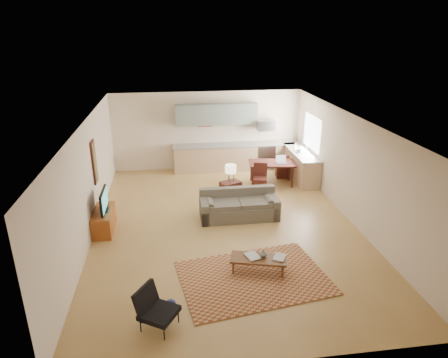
{
  "coord_description": "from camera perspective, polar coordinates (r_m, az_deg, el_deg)",
  "views": [
    {
      "loc": [
        -1.29,
        -8.98,
        4.77
      ],
      "look_at": [
        0.0,
        0.3,
        1.15
      ],
      "focal_mm": 32.0,
      "sensor_mm": 36.0,
      "label": 1
    }
  ],
  "objects": [
    {
      "name": "room",
      "position": [
        9.7,
        0.24,
        0.47
      ],
      "size": [
        9.0,
        9.0,
        9.0
      ],
      "color": "#A98044",
      "rests_on": "ground"
    },
    {
      "name": "kitchen_counter_back",
      "position": [
        14.02,
        1.46,
        3.21
      ],
      "size": [
        4.26,
        0.64,
        0.92
      ],
      "primitive_type": null,
      "color": "tan",
      "rests_on": "ground"
    },
    {
      "name": "kitchen_counter_right",
      "position": [
        13.41,
        10.88,
        1.98
      ],
      "size": [
        0.64,
        2.26,
        0.92
      ],
      "primitive_type": null,
      "color": "tan",
      "rests_on": "ground"
    },
    {
      "name": "kitchen_range",
      "position": [
        14.24,
        5.84,
        3.34
      ],
      "size": [
        0.62,
        0.62,
        0.9
      ],
      "primitive_type": "cube",
      "color": "#A5A8AD",
      "rests_on": "ground"
    },
    {
      "name": "kitchen_microwave",
      "position": [
        13.96,
        5.99,
        7.67
      ],
      "size": [
        0.62,
        0.4,
        0.35
      ],
      "primitive_type": "cube",
      "color": "#A5A8AD",
      "rests_on": "room"
    },
    {
      "name": "upper_cabinets",
      "position": [
        13.7,
        -1.1,
        9.23
      ],
      "size": [
        2.8,
        0.34,
        0.7
      ],
      "primitive_type": "cube",
      "color": "gray",
      "rests_on": "room"
    },
    {
      "name": "window_right",
      "position": [
        13.2,
        12.44,
        6.51
      ],
      "size": [
        0.02,
        1.4,
        1.05
      ],
      "primitive_type": "cube",
      "color": "white",
      "rests_on": "room"
    },
    {
      "name": "wall_art_left",
      "position": [
        10.57,
        -18.0,
        2.32
      ],
      "size": [
        0.06,
        0.42,
        1.1
      ],
      "primitive_type": null,
      "color": "olive",
      "rests_on": "room"
    },
    {
      "name": "triptych",
      "position": [
        13.84,
        -2.82,
        8.48
      ],
      "size": [
        1.7,
        0.04,
        0.5
      ],
      "primitive_type": null,
      "color": "beige",
      "rests_on": "room"
    },
    {
      "name": "rug",
      "position": [
        8.31,
        4.25,
        -13.89
      ],
      "size": [
        3.16,
        2.42,
        0.02
      ],
      "primitive_type": "cube",
      "rotation": [
        0.0,
        0.0,
        0.16
      ],
      "color": "maroon",
      "rests_on": "floor"
    },
    {
      "name": "sofa",
      "position": [
        10.49,
        2.18,
        -3.69
      ],
      "size": [
        2.13,
        0.93,
        0.74
      ],
      "primitive_type": null,
      "rotation": [
        0.0,
        0.0,
        0.0
      ],
      "color": "#5D5649",
      "rests_on": "floor"
    },
    {
      "name": "coffee_table",
      "position": [
        8.4,
        4.9,
        -12.12
      ],
      "size": [
        1.22,
        0.73,
        0.34
      ],
      "primitive_type": null,
      "rotation": [
        0.0,
        0.0,
        -0.26
      ],
      "color": "#522E16",
      "rests_on": "floor"
    },
    {
      "name": "book_a",
      "position": [
        8.27,
        3.32,
        -11.14
      ],
      "size": [
        0.43,
        0.47,
        0.03
      ],
      "primitive_type": "imported",
      "rotation": [
        0.0,
        0.0,
        0.3
      ],
      "color": "maroon",
      "rests_on": "coffee_table"
    },
    {
      "name": "book_b",
      "position": [
        8.38,
        7.17,
        -10.85
      ],
      "size": [
        0.5,
        0.51,
        0.02
      ],
      "primitive_type": "imported",
      "rotation": [
        0.0,
        0.0,
        -0.53
      ],
      "color": "navy",
      "rests_on": "coffee_table"
    },
    {
      "name": "vase",
      "position": [
        8.31,
        5.6,
        -10.53
      ],
      "size": [
        0.23,
        0.23,
        0.17
      ],
      "primitive_type": "imported",
      "rotation": [
        0.0,
        0.0,
        -0.22
      ],
      "color": "black",
      "rests_on": "coffee_table"
    },
    {
      "name": "armchair",
      "position": [
        7.04,
        -9.28,
        -17.91
      ],
      "size": [
        0.88,
        0.88,
        0.73
      ],
      "primitive_type": null,
      "rotation": [
        0.0,
        0.0,
        1.01
      ],
      "color": "black",
      "rests_on": "floor"
    },
    {
      "name": "tv_credenza",
      "position": [
        10.33,
        -16.75,
        -5.69
      ],
      "size": [
        0.44,
        1.15,
        0.53
      ],
      "primitive_type": null,
      "color": "brown",
      "rests_on": "floor"
    },
    {
      "name": "tv",
      "position": [
        10.11,
        -16.81,
        -2.99
      ],
      "size": [
        0.09,
        0.88,
        0.53
      ],
      "primitive_type": null,
      "color": "black",
      "rests_on": "tv_credenza"
    },
    {
      "name": "console_table",
      "position": [
        11.38,
        0.93,
        -1.9
      ],
      "size": [
        0.65,
        0.56,
        0.64
      ],
      "primitive_type": null,
      "rotation": [
        0.0,
        0.0,
        0.42
      ],
      "color": "#3B1611",
      "rests_on": "floor"
    },
    {
      "name": "table_lamp",
      "position": [
        11.16,
        0.95,
        0.84
      ],
      "size": [
        0.4,
        0.4,
        0.51
      ],
      "primitive_type": null,
      "rotation": [
        0.0,
        0.0,
        0.36
      ],
      "color": "beige",
      "rests_on": "console_table"
    },
    {
      "name": "dining_table",
      "position": [
        12.81,
        6.8,
        0.83
      ],
      "size": [
        1.52,
        0.99,
        0.72
      ],
      "primitive_type": null,
      "rotation": [
        0.0,
        0.0,
        -0.12
      ],
      "color": "#3B1611",
      "rests_on": "floor"
    },
    {
      "name": "dining_chair_near",
      "position": [
        12.15,
        5.17,
        0.14
      ],
      "size": [
        0.51,
        0.52,
        0.87
      ],
      "primitive_type": null,
      "rotation": [
        0.0,
        0.0,
        -0.25
      ],
      "color": "#3B1611",
      "rests_on": "floor"
    },
    {
      "name": "dining_chair_far",
      "position": [
        13.43,
        8.29,
        1.92
      ],
      "size": [
        0.43,
        0.44,
        0.81
      ],
      "primitive_type": null,
      "rotation": [
        0.0,
        0.0,
        3.04
      ],
      "color": "#3B1611",
      "rests_on": "floor"
    },
    {
      "name": "laptop",
      "position": [
        12.64,
        8.25,
        2.76
      ],
      "size": [
        0.31,
        0.23,
        0.23
      ],
      "primitive_type": null,
      "rotation": [
        0.0,
        0.0,
        -0.02
      ],
      "color": "#A5A8AD",
      "rests_on": "dining_table"
    },
    {
      "name": "soap_bottle",
      "position": [
        13.56,
        10.13,
        4.72
      ],
      "size": [
        0.11,
        0.11,
        0.19
      ],
      "primitive_type": "imported",
      "rotation": [
        0.0,
        0.0,
        0.12
      ],
      "color": "beige",
      "rests_on": "kitchen_counter_right"
    }
  ]
}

